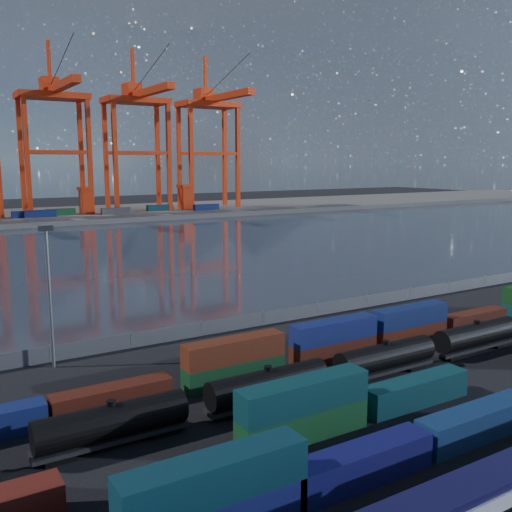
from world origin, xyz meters
TOP-DOWN VIEW (x-y plane):
  - ground at (0.00, 0.00)m, footprint 700.00×700.00m
  - harbor_water at (0.00, 105.00)m, footprint 700.00×700.00m
  - far_quay at (0.00, 210.00)m, footprint 700.00×70.00m
  - container_row_south at (-23.00, -10.83)m, footprint 140.50×2.58m
  - container_row_mid at (-2.52, -3.12)m, footprint 141.50×2.52m
  - container_row_north at (2.95, 10.88)m, footprint 128.98×2.35m
  - tanker_string at (-14.33, 4.11)m, footprint 137.27×2.85m
  - waterfront_fence at (-0.00, 28.00)m, footprint 160.12×0.12m
  - yard_light_mast at (-30.00, 26.00)m, footprint 1.60×0.40m
  - gantry_cranes at (-7.50, 203.10)m, footprint 202.61×53.01m
  - quay_containers at (-11.00, 195.46)m, footprint 172.58×10.99m
  - straddle_carriers at (-2.50, 200.00)m, footprint 140.00×7.00m

SIDE VIEW (x-z plane):
  - ground at x=0.00m, z-range 0.00..0.00m
  - harbor_water at x=0.00m, z-range 0.01..0.01m
  - far_quay at x=0.00m, z-range 0.00..2.00m
  - waterfront_fence at x=0.00m, z-range -0.10..2.10m
  - container_row_mid at x=-2.52m, z-range -1.07..4.29m
  - container_row_north at x=2.95m, z-range -0.48..4.53m
  - tanker_string at x=-14.33m, z-range 0.01..4.09m
  - container_row_south at x=-23.00m, z-range -0.62..4.87m
  - quay_containers at x=-11.00m, z-range 2.00..4.60m
  - straddle_carriers at x=-2.50m, z-range 2.27..13.37m
  - yard_light_mast at x=-30.00m, z-range 1.00..17.60m
  - gantry_cranes at x=-7.50m, z-range 8.11..79.89m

